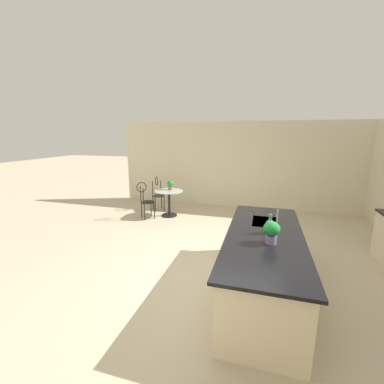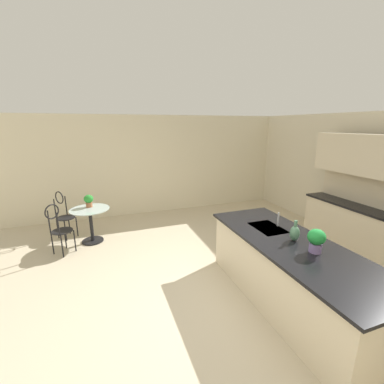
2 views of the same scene
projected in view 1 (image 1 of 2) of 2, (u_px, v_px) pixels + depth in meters
The scene contains 10 objects.
ground_plane at pixel (210, 273), 4.32m from camera, with size 40.00×40.00×0.00m, color beige.
wall_left_window at pixel (239, 165), 8.01m from camera, with size 0.12×7.80×2.70m, color beige.
kitchen_island at pixel (263, 263), 3.71m from camera, with size 2.80×1.06×0.92m.
bistro_table at pixel (169, 201), 7.24m from camera, with size 0.80×0.80×0.74m.
chair_near_window at pixel (145, 198), 7.00m from camera, with size 0.54×0.54×1.04m.
chair_by_island at pixel (158, 192), 7.80m from camera, with size 0.53×0.53×1.04m.
sink_faucet at pixel (277, 216), 4.05m from camera, with size 0.02×0.02×0.22m, color #B2B5BA.
potted_plant_on_table at pixel (170, 185), 7.27m from camera, with size 0.19×0.19×0.27m.
potted_plant_counter_near at pixel (272, 231), 3.26m from camera, with size 0.21×0.21×0.30m.
vase_on_counter at pixel (270, 226), 3.61m from camera, with size 0.13×0.13×0.29m.
Camera 1 is at (3.83, 0.78, 2.31)m, focal length 23.67 mm.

